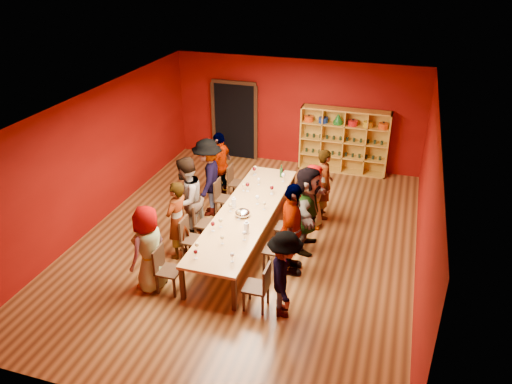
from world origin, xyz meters
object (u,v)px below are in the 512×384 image
at_px(chair_person_right_2, 290,225).
at_px(person_right_0, 284,275).
at_px(chair_person_right_1, 279,248).
at_px(person_right_3, 313,196).
at_px(person_left_3, 208,178).
at_px(spittoon_bowl, 243,213).
at_px(tasting_table, 246,213).
at_px(person_left_4, 220,165).
at_px(person_right_2, 307,209).
at_px(person_left_1, 177,220).
at_px(chair_person_right_3, 300,205).
at_px(person_left_2, 186,200).
at_px(person_left_0, 149,249).
at_px(shelving_unit, 344,138).
at_px(chair_person_left_0, 165,267).
at_px(chair_person_left_3, 222,196).
at_px(chair_person_right_0, 261,285).
at_px(chair_person_left_1, 190,236).
at_px(chair_person_left_2, 202,221).
at_px(person_right_1, 292,230).
at_px(chair_person_left_4, 235,181).
at_px(person_right_4, 324,184).
at_px(chair_person_right_4, 305,195).
at_px(wine_bottle, 281,172).

bearing_deg(chair_person_right_2, person_right_0, -78.85).
relative_size(chair_person_right_1, person_right_3, 0.59).
bearing_deg(person_left_3, spittoon_bowl, 34.97).
bearing_deg(tasting_table, person_left_4, 124.95).
relative_size(chair_person_right_1, spittoon_bowl, 2.83).
bearing_deg(person_right_2, person_left_1, 111.01).
relative_size(tasting_table, chair_person_right_3, 5.06).
bearing_deg(person_left_2, person_right_2, 105.34).
height_order(person_left_0, person_left_3, person_left_3).
relative_size(person_left_2, chair_person_right_1, 2.12).
distance_m(person_left_3, chair_person_right_3, 2.19).
height_order(shelving_unit, chair_person_left_0, shelving_unit).
bearing_deg(chair_person_right_3, person_left_3, -176.59).
xyz_separation_m(chair_person_left_3, person_left_4, (-0.36, 0.88, 0.36)).
bearing_deg(chair_person_right_0, chair_person_right_3, 90.00).
height_order(shelving_unit, chair_person_right_0, shelving_unit).
distance_m(person_left_1, person_right_2, 2.64).
distance_m(tasting_table, chair_person_right_3, 1.42).
height_order(chair_person_left_1, person_left_1, person_left_1).
bearing_deg(person_left_2, chair_person_left_1, 33.90).
bearing_deg(chair_person_left_2, shelving_unit, 63.16).
distance_m(chair_person_left_0, person_right_1, 2.45).
bearing_deg(chair_person_left_0, chair_person_right_2, 49.61).
xyz_separation_m(person_left_1, person_right_2, (2.42, 1.04, 0.10)).
height_order(person_left_3, person_left_4, person_left_3).
xyz_separation_m(tasting_table, person_right_1, (1.15, -0.76, 0.24)).
height_order(shelving_unit, spittoon_bowl, shelving_unit).
distance_m(chair_person_left_0, chair_person_left_4, 3.82).
height_order(chair_person_left_2, person_right_1, person_right_1).
relative_size(shelving_unit, person_left_4, 1.40).
xyz_separation_m(shelving_unit, person_left_3, (-2.63, -3.37, -0.06)).
bearing_deg(chair_person_right_1, person_left_3, 141.63).
relative_size(chair_person_right_1, person_right_4, 0.53).
distance_m(chair_person_right_2, person_right_3, 1.01).
distance_m(person_left_0, chair_person_left_2, 1.82).
bearing_deg(chair_person_left_0, person_left_0, 180.00).
bearing_deg(chair_person_left_4, person_left_4, -180.00).
distance_m(chair_person_left_3, chair_person_right_4, 1.93).
xyz_separation_m(chair_person_left_0, wine_bottle, (1.18, 3.84, 0.37)).
relative_size(shelving_unit, person_right_0, 1.49).
height_order(tasting_table, chair_person_right_4, chair_person_right_4).
bearing_deg(tasting_table, person_left_3, 142.69).
bearing_deg(person_left_2, chair_person_left_2, 96.72).
bearing_deg(chair_person_right_0, person_right_1, 78.91).
bearing_deg(chair_person_right_1, chair_person_right_3, 90.00).
relative_size(person_left_1, person_right_4, 0.99).
distance_m(person_left_1, chair_person_left_2, 0.78).
height_order(person_left_0, spittoon_bowl, person_left_0).
bearing_deg(chair_person_right_3, chair_person_left_3, -175.97).
xyz_separation_m(chair_person_left_1, spittoon_bowl, (0.91, 0.67, 0.33)).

